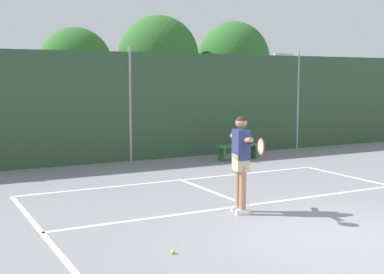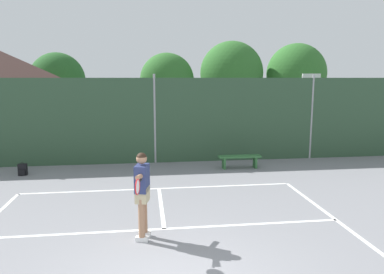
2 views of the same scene
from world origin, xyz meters
TOP-DOWN VIEW (x-y plane):
  - ground_plane at (0.00, 0.00)m, footprint 120.00×120.00m
  - court_markings at (0.00, 0.65)m, footprint 8.30×11.10m
  - chainlink_fence at (-0.00, 9.00)m, footprint 26.09×0.09m
  - basketball_hoop at (7.37, 11.05)m, footprint 0.90×0.67m
  - treeline_backdrop at (1.75, 19.16)m, footprint 24.04×3.85m
  - tennis_player at (-0.47, 2.02)m, footprint 0.34×1.43m
  - tennis_ball at (-2.63, 0.50)m, footprint 0.07×0.07m
  - courtside_bench at (3.11, 7.67)m, footprint 1.60×0.36m

SIDE VIEW (x-z plane):
  - ground_plane at x=0.00m, z-range 0.00..0.00m
  - court_markings at x=0.00m, z-range 0.00..0.01m
  - tennis_ball at x=-2.63m, z-range 0.00..0.07m
  - courtside_bench at x=3.11m, z-range 0.12..0.60m
  - tennis_player at x=-0.47m, z-range 0.18..2.04m
  - chainlink_fence at x=0.00m, z-range -0.07..3.43m
  - basketball_hoop at x=7.37m, z-range 0.54..4.09m
  - treeline_backdrop at x=1.75m, z-range 0.54..6.35m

